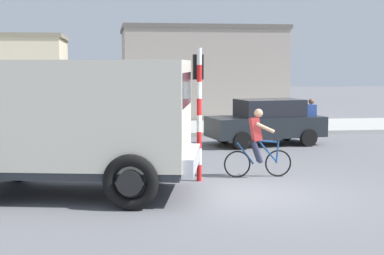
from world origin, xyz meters
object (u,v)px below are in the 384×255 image
Objects in this scene: car_red_near at (100,124)px; car_white_mid at (266,122)px; truck_foreground at (67,118)px; traffic_light_pole at (199,96)px; cyclist at (258,143)px; pedestrian_near_kerb at (311,120)px.

car_red_near is 5.78m from car_white_mid.
traffic_light_pole is at bearing 20.54° from truck_foreground.
cyclist is 0.54× the size of traffic_light_pole.
car_red_near is 0.97× the size of car_white_mid.
traffic_light_pole is (3.03, 1.13, 0.40)m from truck_foreground.
pedestrian_near_kerb reaches higher than car_white_mid.
truck_foreground is at bearing -163.76° from cyclist.
pedestrian_near_kerb is at bearing 58.94° from cyclist.
cyclist is 6.99m from car_red_near.
traffic_light_pole is at bearing -130.13° from pedestrian_near_kerb.
car_white_mid is at bearing 60.73° from traffic_light_pole.
car_white_mid is 2.61× the size of pedestrian_near_kerb.
pedestrian_near_kerb is (7.37, -0.12, 0.03)m from car_red_near.
car_red_near is at bearing 124.58° from cyclist.
truck_foreground is 10.59m from pedestrian_near_kerb.
car_red_near is (0.57, 7.08, -0.85)m from truck_foreground.
pedestrian_near_kerb is (4.91, 5.83, -1.22)m from traffic_light_pole.
traffic_light_pole is 1.98× the size of pedestrian_near_kerb.
traffic_light_pole is at bearing -119.27° from car_white_mid.
traffic_light_pole is 6.91m from car_white_mid.
car_red_near is at bearing 179.08° from pedestrian_near_kerb.
car_white_mid is at bearing 176.32° from pedestrian_near_kerb.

